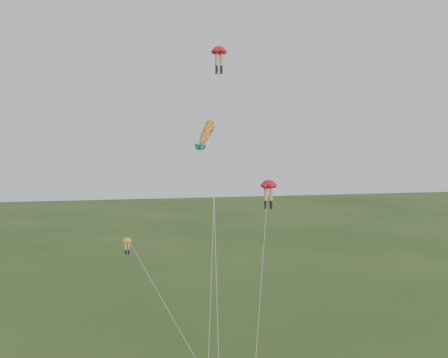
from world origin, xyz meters
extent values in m
ellipsoid|color=red|center=(2.89, 10.09, 24.46)|extent=(1.50, 1.50, 0.72)
cylinder|color=tan|center=(2.67, 10.08, 23.61)|extent=(0.32, 0.32, 1.10)
cylinder|color=black|center=(2.67, 10.08, 22.79)|extent=(0.25, 0.25, 0.55)
cube|color=black|center=(2.67, 10.08, 22.44)|extent=(0.19, 0.33, 0.16)
cylinder|color=tan|center=(3.11, 10.10, 23.61)|extent=(0.32, 0.32, 1.10)
cylinder|color=black|center=(3.11, 10.10, 22.79)|extent=(0.25, 0.25, 0.55)
cube|color=black|center=(3.11, 10.10, 22.44)|extent=(0.19, 0.33, 0.16)
cylinder|color=silver|center=(0.86, 4.40, 12.52)|extent=(4.10, 11.41, 24.61)
ellipsoid|color=red|center=(5.56, 4.81, 12.74)|extent=(1.67, 1.67, 0.69)
cylinder|color=tan|center=(5.35, 4.86, 11.92)|extent=(0.31, 0.31, 1.06)
cylinder|color=black|center=(5.35, 4.86, 11.13)|extent=(0.24, 0.24, 0.53)
cube|color=black|center=(5.35, 4.86, 10.79)|extent=(0.24, 0.34, 0.15)
cylinder|color=tan|center=(5.76, 4.76, 11.92)|extent=(0.31, 0.31, 1.06)
cylinder|color=black|center=(5.76, 4.76, 11.13)|extent=(0.24, 0.24, 0.53)
cube|color=black|center=(5.76, 4.76, 10.79)|extent=(0.24, 0.34, 0.15)
cylinder|color=silver|center=(3.86, 1.75, 6.65)|extent=(3.43, 6.17, 12.87)
ellipsoid|color=#FEAB20|center=(-5.72, 6.01, 8.51)|extent=(0.87, 0.87, 0.38)
cylinder|color=tan|center=(-5.83, 5.99, 8.05)|extent=(0.17, 0.17, 0.59)
cylinder|color=black|center=(-5.83, 5.99, 7.61)|extent=(0.13, 0.13, 0.29)
cube|color=black|center=(-5.83, 5.99, 7.42)|extent=(0.12, 0.18, 0.09)
cylinder|color=tan|center=(-5.60, 6.03, 8.05)|extent=(0.17, 0.17, 0.59)
cylinder|color=black|center=(-5.60, 6.03, 7.61)|extent=(0.13, 0.13, 0.29)
cube|color=black|center=(-5.60, 6.03, 7.42)|extent=(0.12, 0.18, 0.09)
cylinder|color=silver|center=(-3.52, 1.35, 4.46)|extent=(4.44, 9.35, 8.50)
ellipsoid|color=yellow|center=(1.34, 8.57, 17.07)|extent=(2.50, 2.72, 2.79)
sphere|color=yellow|center=(1.34, 8.57, 17.07)|extent=(1.51, 1.55, 1.27)
cone|color=#127A5C|center=(1.34, 8.57, 17.07)|extent=(1.31, 1.37, 1.20)
cone|color=#127A5C|center=(1.34, 8.57, 17.07)|extent=(1.31, 1.37, 1.20)
cone|color=#127A5C|center=(1.34, 8.57, 17.07)|extent=(0.74, 0.77, 0.67)
cone|color=#127A5C|center=(1.34, 8.57, 17.07)|extent=(0.74, 0.77, 0.67)
cone|color=red|center=(1.34, 8.57, 17.07)|extent=(0.77, 0.79, 0.66)
cylinder|color=silver|center=(0.40, 3.37, 8.65)|extent=(1.92, 10.44, 16.87)
camera|label=1|loc=(-9.52, -32.92, 14.84)|focal=40.00mm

